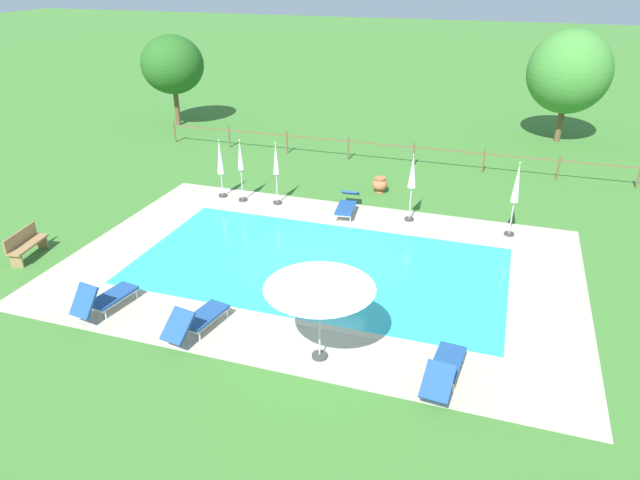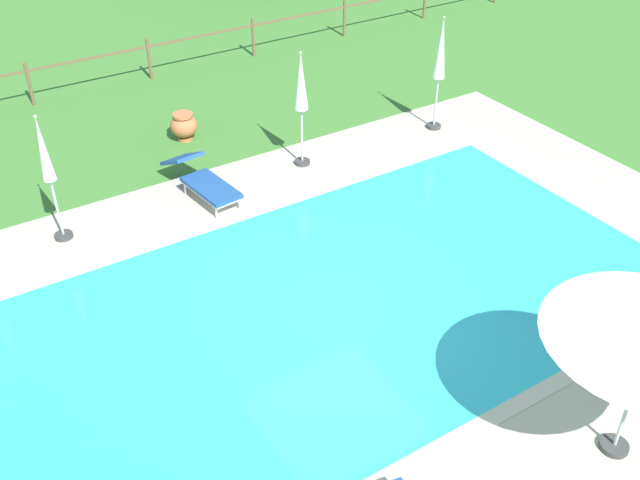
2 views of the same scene
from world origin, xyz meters
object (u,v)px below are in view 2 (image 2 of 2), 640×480
Objects in this scene: sun_lounger_north_far at (202,179)px; patio_umbrella_closed_row_east at (301,90)px; terracotta_urn_near_fence at (184,126)px; patio_umbrella_closed_row_centre at (46,163)px; patio_umbrella_closed_row_mid_east at (440,57)px.

patio_umbrella_closed_row_east is at bearing 1.20° from sun_lounger_north_far.
patio_umbrella_closed_row_centre is at bearing -145.18° from terracotta_urn_near_fence.
sun_lounger_north_far is at bearing -178.80° from patio_umbrella_closed_row_east.
terracotta_urn_near_fence is at bearing 124.55° from patio_umbrella_closed_row_east.
patio_umbrella_closed_row_mid_east reaches higher than terracotta_urn_near_fence.
terracotta_urn_near_fence is (-1.59, 2.31, -1.29)m from patio_umbrella_closed_row_east.
sun_lounger_north_far is at bearing 178.81° from patio_umbrella_closed_row_mid_east.
patio_umbrella_closed_row_mid_east reaches higher than patio_umbrella_closed_row_east.
patio_umbrella_closed_row_centre is 0.98× the size of patio_umbrella_closed_row_east.
sun_lounger_north_far is 0.90× the size of patio_umbrella_closed_row_centre.
sun_lounger_north_far is 2.45m from terracotta_urn_near_fence.
patio_umbrella_closed_row_east is (-3.37, 0.16, -0.04)m from patio_umbrella_closed_row_mid_east.
terracotta_urn_near_fence is at bearing 153.48° from patio_umbrella_closed_row_mid_east.
patio_umbrella_closed_row_mid_east is (8.34, -0.13, 0.16)m from patio_umbrella_closed_row_centre.
patio_umbrella_closed_row_east is 3.90× the size of terracotta_urn_near_fence.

